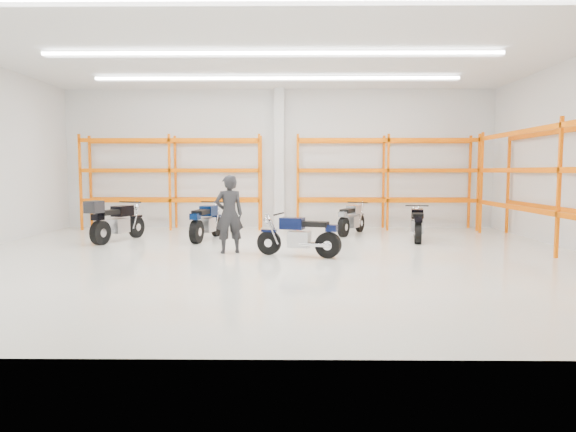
{
  "coord_description": "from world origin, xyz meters",
  "views": [
    {
      "loc": [
        0.47,
        -10.9,
        1.85
      ],
      "look_at": [
        0.34,
        0.5,
        0.85
      ],
      "focal_mm": 32.0,
      "sensor_mm": 36.0,
      "label": 1
    }
  ],
  "objects_px": {
    "motorcycle_main": "(302,237)",
    "motorcycle_back_b": "(205,223)",
    "motorcycle_back_d": "(417,225)",
    "motorcycle_back_c": "(351,220)",
    "motorcycle_back_a": "(114,222)",
    "standing_man": "(229,214)",
    "structural_column": "(279,159)"
  },
  "relations": [
    {
      "from": "motorcycle_main",
      "to": "motorcycle_back_b",
      "type": "bearing_deg",
      "value": 134.24
    },
    {
      "from": "motorcycle_main",
      "to": "motorcycle_back_d",
      "type": "xyz_separation_m",
      "value": [
        3.1,
        2.55,
        -0.01
      ]
    },
    {
      "from": "motorcycle_back_c",
      "to": "motorcycle_back_a",
      "type": "bearing_deg",
      "value": -165.42
    },
    {
      "from": "motorcycle_back_d",
      "to": "standing_man",
      "type": "relative_size",
      "value": 1.06
    },
    {
      "from": "standing_man",
      "to": "structural_column",
      "type": "distance_m",
      "value": 5.5
    },
    {
      "from": "motorcycle_back_c",
      "to": "structural_column",
      "type": "distance_m",
      "value": 3.34
    },
    {
      "from": "standing_man",
      "to": "structural_column",
      "type": "xyz_separation_m",
      "value": [
        0.99,
        5.23,
        1.37
      ]
    },
    {
      "from": "motorcycle_back_a",
      "to": "motorcycle_back_d",
      "type": "relative_size",
      "value": 1.14
    },
    {
      "from": "standing_man",
      "to": "structural_column",
      "type": "bearing_deg",
      "value": -117.8
    },
    {
      "from": "motorcycle_back_a",
      "to": "structural_column",
      "type": "bearing_deg",
      "value": 39.42
    },
    {
      "from": "motorcycle_back_b",
      "to": "structural_column",
      "type": "bearing_deg",
      "value": 58.43
    },
    {
      "from": "motorcycle_main",
      "to": "motorcycle_back_d",
      "type": "relative_size",
      "value": 0.99
    },
    {
      "from": "structural_column",
      "to": "motorcycle_back_b",
      "type": "bearing_deg",
      "value": -121.57
    },
    {
      "from": "motorcycle_back_a",
      "to": "motorcycle_back_c",
      "type": "xyz_separation_m",
      "value": [
        6.36,
        1.65,
        -0.1
      ]
    },
    {
      "from": "motorcycle_main",
      "to": "motorcycle_back_c",
      "type": "height_order",
      "value": "motorcycle_main"
    },
    {
      "from": "structural_column",
      "to": "motorcycle_back_d",
      "type": "bearing_deg",
      "value": -40.06
    },
    {
      "from": "motorcycle_back_b",
      "to": "standing_man",
      "type": "height_order",
      "value": "standing_man"
    },
    {
      "from": "motorcycle_back_b",
      "to": "motorcycle_back_c",
      "type": "xyz_separation_m",
      "value": [
        4.04,
        1.27,
        -0.04
      ]
    },
    {
      "from": "motorcycle_back_a",
      "to": "standing_man",
      "type": "xyz_separation_m",
      "value": [
        3.23,
        -1.77,
        0.35
      ]
    },
    {
      "from": "motorcycle_back_a",
      "to": "standing_man",
      "type": "relative_size",
      "value": 1.21
    },
    {
      "from": "motorcycle_back_a",
      "to": "motorcycle_back_d",
      "type": "distance_m",
      "value": 7.97
    },
    {
      "from": "motorcycle_back_b",
      "to": "motorcycle_main",
      "type": "bearing_deg",
      "value": -45.76
    },
    {
      "from": "motorcycle_main",
      "to": "motorcycle_back_b",
      "type": "xyz_separation_m",
      "value": [
        -2.55,
        2.62,
        0.04
      ]
    },
    {
      "from": "standing_man",
      "to": "motorcycle_back_a",
      "type": "bearing_deg",
      "value": -45.81
    },
    {
      "from": "motorcycle_back_b",
      "to": "structural_column",
      "type": "relative_size",
      "value": 0.46
    },
    {
      "from": "motorcycle_back_a",
      "to": "structural_column",
      "type": "xyz_separation_m",
      "value": [
        4.21,
        3.46,
        1.71
      ]
    },
    {
      "from": "motorcycle_back_c",
      "to": "standing_man",
      "type": "bearing_deg",
      "value": -132.45
    },
    {
      "from": "motorcycle_back_a",
      "to": "motorcycle_back_d",
      "type": "xyz_separation_m",
      "value": [
        7.97,
        0.31,
        -0.11
      ]
    },
    {
      "from": "motorcycle_back_c",
      "to": "standing_man",
      "type": "relative_size",
      "value": 0.99
    },
    {
      "from": "motorcycle_back_d",
      "to": "motorcycle_back_c",
      "type": "bearing_deg",
      "value": 140.14
    },
    {
      "from": "motorcycle_back_c",
      "to": "motorcycle_back_d",
      "type": "distance_m",
      "value": 2.1
    },
    {
      "from": "motorcycle_back_a",
      "to": "motorcycle_back_c",
      "type": "relative_size",
      "value": 1.22
    }
  ]
}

